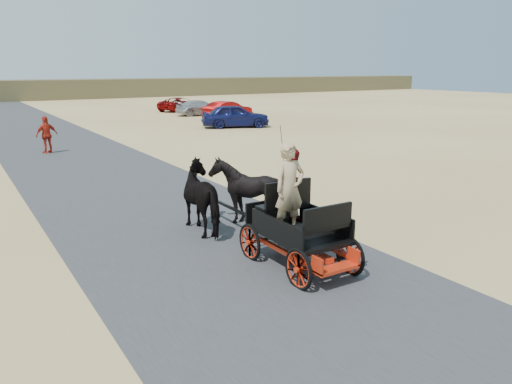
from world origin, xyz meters
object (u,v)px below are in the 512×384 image
horse_left (206,197)px  car_c (201,108)px  horse_right (245,191)px  car_a (235,116)px  pedestrian (47,135)px  car_b (228,110)px  carriage (298,249)px  car_d (180,104)px

horse_left → car_c: bearing=-115.5°
horse_right → car_a: (10.24, 18.61, -0.08)m
horse_right → horse_left: bearing=0.0°
pedestrian → car_b: size_ratio=0.41×
horse_left → pedestrian: 14.25m
carriage → horse_right: (0.55, 3.00, 0.49)m
carriage → pedestrian: bearing=95.9°
car_a → car_c: bearing=8.7°
car_a → car_b: bearing=-3.1°
pedestrian → car_d: (14.62, 18.28, -0.24)m
car_a → car_b: size_ratio=1.07×
car_c → car_a: bearing=177.4°
horse_left → car_d: size_ratio=0.45×
car_d → car_c: bearing=153.0°
carriage → car_d: size_ratio=0.54×
horse_left → car_c: horse_left is taller
car_c → car_d: size_ratio=0.97×
car_a → car_d: 14.02m
horse_right → car_b: (12.39, 23.61, -0.16)m
horse_right → car_c: bearing=-113.6°
carriage → car_a: 24.16m
carriage → car_a: (10.79, 21.61, 0.41)m
car_b → carriage: bearing=138.4°
pedestrian → horse_right: bearing=82.8°
carriage → horse_right: bearing=79.6°
horse_left → pedestrian: bearing=-85.1°
horse_left → horse_right: (1.10, 0.00, 0.00)m
horse_left → car_d: 35.13m
horse_right → car_d: 34.73m
horse_left → car_b: 27.19m
horse_right → car_a: horse_right is taller
car_a → horse_right: bearing=171.2°
car_c → pedestrian: bearing=141.7°
pedestrian → car_b: 17.47m
horse_right → pedestrian: size_ratio=0.98×
pedestrian → car_a: bearing=-177.2°
horse_left → car_a: bearing=-121.4°
car_a → carriage: bearing=173.5°
pedestrian → car_c: pedestrian is taller
carriage → pedestrian: 17.29m
carriage → car_b: bearing=64.1°
carriage → horse_left: horse_left is taller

